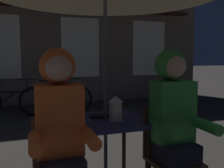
{
  "coord_description": "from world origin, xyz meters",
  "views": [
    {
      "loc": [
        -0.69,
        -2.27,
        1.33
      ],
      "look_at": [
        0.0,
        -0.2,
        1.1
      ],
      "focal_mm": 40.74,
      "sensor_mm": 36.0,
      "label": 1
    }
  ],
  "objects_px": {
    "chair_left": "(60,167)",
    "person_left_hooded": "(60,123)",
    "lantern": "(116,108)",
    "bicycle_second": "(10,101)",
    "chair_right": "(169,152)",
    "book": "(100,116)",
    "cafe_table": "(106,130)",
    "bicycle_third": "(57,100)",
    "person_right_hooded": "(174,114)"
  },
  "relations": [
    {
      "from": "chair_left",
      "to": "bicycle_third",
      "type": "bearing_deg",
      "value": 84.17
    },
    {
      "from": "bicycle_second",
      "to": "chair_right",
      "type": "bearing_deg",
      "value": -69.43
    },
    {
      "from": "cafe_table",
      "to": "bicycle_third",
      "type": "distance_m",
      "value": 3.66
    },
    {
      "from": "bicycle_second",
      "to": "person_left_hooded",
      "type": "bearing_deg",
      "value": -81.78
    },
    {
      "from": "cafe_table",
      "to": "chair_right",
      "type": "relative_size",
      "value": 0.85
    },
    {
      "from": "chair_right",
      "to": "book",
      "type": "relative_size",
      "value": 4.35
    },
    {
      "from": "chair_left",
      "to": "person_right_hooded",
      "type": "height_order",
      "value": "person_right_hooded"
    },
    {
      "from": "lantern",
      "to": "bicycle_third",
      "type": "height_order",
      "value": "lantern"
    },
    {
      "from": "chair_right",
      "to": "book",
      "type": "bearing_deg",
      "value": 138.05
    },
    {
      "from": "chair_left",
      "to": "bicycle_third",
      "type": "height_order",
      "value": "chair_left"
    },
    {
      "from": "chair_left",
      "to": "person_left_hooded",
      "type": "xyz_separation_m",
      "value": [
        -0.0,
        -0.06,
        0.36
      ]
    },
    {
      "from": "chair_right",
      "to": "person_left_hooded",
      "type": "distance_m",
      "value": 1.03
    },
    {
      "from": "person_left_hooded",
      "to": "person_right_hooded",
      "type": "distance_m",
      "value": 0.96
    },
    {
      "from": "person_left_hooded",
      "to": "bicycle_second",
      "type": "height_order",
      "value": "person_left_hooded"
    },
    {
      "from": "bicycle_second",
      "to": "book",
      "type": "distance_m",
      "value": 3.91
    },
    {
      "from": "lantern",
      "to": "person_left_hooded",
      "type": "relative_size",
      "value": 0.17
    },
    {
      "from": "person_left_hooded",
      "to": "bicycle_third",
      "type": "height_order",
      "value": "person_left_hooded"
    },
    {
      "from": "lantern",
      "to": "bicycle_second",
      "type": "distance_m",
      "value": 4.11
    },
    {
      "from": "person_right_hooded",
      "to": "bicycle_second",
      "type": "distance_m",
      "value": 4.56
    },
    {
      "from": "lantern",
      "to": "book",
      "type": "xyz_separation_m",
      "value": [
        -0.1,
        0.17,
        -0.11
      ]
    },
    {
      "from": "lantern",
      "to": "person_right_hooded",
      "type": "height_order",
      "value": "person_right_hooded"
    },
    {
      "from": "cafe_table",
      "to": "person_left_hooded",
      "type": "bearing_deg",
      "value": -138.43
    },
    {
      "from": "lantern",
      "to": "bicycle_third",
      "type": "xyz_separation_m",
      "value": [
        -0.14,
        3.73,
        -0.51
      ]
    },
    {
      "from": "chair_right",
      "to": "person_left_hooded",
      "type": "bearing_deg",
      "value": -176.61
    },
    {
      "from": "chair_left",
      "to": "person_left_hooded",
      "type": "bearing_deg",
      "value": -90.0
    },
    {
      "from": "person_left_hooded",
      "to": "book",
      "type": "distance_m",
      "value": 0.69
    },
    {
      "from": "bicycle_second",
      "to": "bicycle_third",
      "type": "xyz_separation_m",
      "value": [
        1.02,
        -0.18,
        0.0
      ]
    },
    {
      "from": "book",
      "to": "bicycle_second",
      "type": "bearing_deg",
      "value": 113.16
    },
    {
      "from": "chair_right",
      "to": "person_left_hooded",
      "type": "height_order",
      "value": "person_left_hooded"
    },
    {
      "from": "cafe_table",
      "to": "chair_right",
      "type": "distance_m",
      "value": 0.62
    },
    {
      "from": "cafe_table",
      "to": "person_right_hooded",
      "type": "height_order",
      "value": "person_right_hooded"
    },
    {
      "from": "bicycle_second",
      "to": "bicycle_third",
      "type": "height_order",
      "value": "same"
    },
    {
      "from": "lantern",
      "to": "book",
      "type": "height_order",
      "value": "lantern"
    },
    {
      "from": "chair_right",
      "to": "book",
      "type": "height_order",
      "value": "chair_right"
    },
    {
      "from": "lantern",
      "to": "chair_left",
      "type": "bearing_deg",
      "value": -152.78
    },
    {
      "from": "cafe_table",
      "to": "person_right_hooded",
      "type": "bearing_deg",
      "value": -41.57
    },
    {
      "from": "person_left_hooded",
      "to": "person_right_hooded",
      "type": "relative_size",
      "value": 1.0
    },
    {
      "from": "cafe_table",
      "to": "person_right_hooded",
      "type": "xyz_separation_m",
      "value": [
        0.48,
        -0.43,
        0.21
      ]
    },
    {
      "from": "bicycle_second",
      "to": "bicycle_third",
      "type": "relative_size",
      "value": 0.99
    },
    {
      "from": "cafe_table",
      "to": "bicycle_third",
      "type": "relative_size",
      "value": 0.44
    },
    {
      "from": "cafe_table",
      "to": "person_left_hooded",
      "type": "xyz_separation_m",
      "value": [
        -0.48,
        -0.43,
        0.21
      ]
    },
    {
      "from": "lantern",
      "to": "bicycle_second",
      "type": "bearing_deg",
      "value": 106.6
    },
    {
      "from": "chair_right",
      "to": "book",
      "type": "distance_m",
      "value": 0.73
    },
    {
      "from": "bicycle_third",
      "to": "person_right_hooded",
      "type": "bearing_deg",
      "value": -82.32
    },
    {
      "from": "cafe_table",
      "to": "book",
      "type": "distance_m",
      "value": 0.15
    },
    {
      "from": "chair_right",
      "to": "bicycle_second",
      "type": "xyz_separation_m",
      "value": [
        -1.57,
        4.2,
        -0.14
      ]
    },
    {
      "from": "lantern",
      "to": "chair_left",
      "type": "relative_size",
      "value": 0.27
    },
    {
      "from": "person_right_hooded",
      "to": "book",
      "type": "relative_size",
      "value": 7.0
    },
    {
      "from": "bicycle_second",
      "to": "book",
      "type": "height_order",
      "value": "bicycle_second"
    },
    {
      "from": "chair_right",
      "to": "book",
      "type": "xyz_separation_m",
      "value": [
        -0.51,
        0.46,
        0.26
      ]
    }
  ]
}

